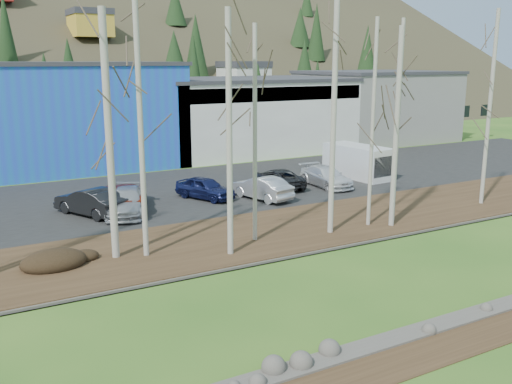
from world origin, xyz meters
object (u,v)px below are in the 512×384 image
car_1 (90,202)px  car_4 (205,188)px  car_7 (326,177)px  car_5 (262,188)px  car_2 (116,197)px  van_white (360,162)px  car_3 (127,201)px  car_6 (278,178)px  car_8 (125,196)px

car_1 → car_4: 7.03m
car_7 → car_5: bearing=-167.5°
car_1 → car_7: bearing=152.9°
car_5 → car_2: bearing=-26.7°
van_white → car_7: bearing=-167.9°
car_4 → van_white: van_white is taller
car_2 → car_3: size_ratio=1.03×
car_6 → car_7: (3.04, -1.22, 0.02)m
car_8 → van_white: bearing=-161.9°
car_2 → car_8: bearing=-162.7°
car_6 → car_5: bearing=46.3°
car_7 → car_8: (-13.43, 0.98, 0.03)m
car_7 → car_1: bearing=-179.4°
car_3 → car_4: size_ratio=1.23×
car_6 → car_7: car_7 is taller
car_2 → car_7: bearing=-166.7°
car_2 → car_8: same height
car_1 → car_7: car_1 is taller
car_6 → car_3: bearing=13.1°
car_3 → car_6: (10.72, 1.64, -0.06)m
car_5 → car_1: bearing=-21.3°
car_3 → car_5: bearing=18.1°
car_5 → van_white: van_white is taller
car_4 → car_6: size_ratio=0.86×
car_4 → van_white: (12.41, 0.49, 0.47)m
car_2 → car_4: bearing=-165.2°
car_1 → car_3: size_ratio=0.93×
car_4 → car_5: 3.46m
car_6 → car_8: size_ratio=0.92×
car_2 → van_white: size_ratio=0.93×
car_2 → car_6: size_ratio=1.09×
car_6 → car_7: size_ratio=1.01×
car_1 → car_3: (1.80, -0.79, -0.04)m
car_4 → car_8: 4.91m
car_1 → car_4: (7.02, 0.37, -0.07)m
car_5 → car_7: size_ratio=0.93×
car_4 → van_white: size_ratio=0.73×
car_5 → car_4: bearing=-44.3°
car_1 → car_8: 2.20m
car_1 → car_6: size_ratio=0.98×
car_3 → van_white: (17.64, 1.65, 0.44)m
car_8 → car_3: bearing=94.4°
car_4 → car_7: car_4 is taller
car_6 → van_white: size_ratio=0.85×
car_8 → van_white: size_ratio=0.93×
car_5 → van_white: bearing=-179.6°
car_2 → car_7: car_2 is taller
car_7 → car_8: 13.47m
car_5 → car_8: (-7.87, 2.02, -0.00)m
car_5 → car_7: car_5 is taller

